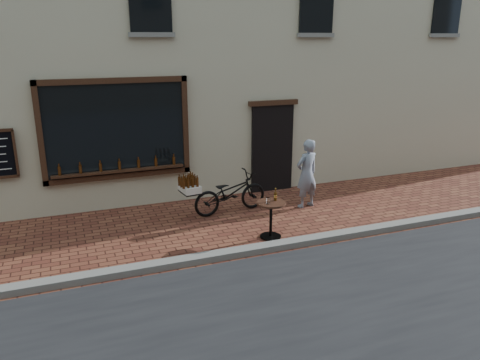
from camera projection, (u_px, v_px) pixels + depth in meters
name	position (u px, v px, depth m)	size (l,w,h in m)	color
ground	(255.00, 258.00, 8.41)	(90.00, 90.00, 0.00)	#53251B
kerb	(251.00, 250.00, 8.57)	(90.00, 0.25, 0.12)	slate
cargo_bicycle	(229.00, 193.00, 10.45)	(2.11, 0.83, 0.99)	black
bistro_table	(271.00, 212.00, 9.12)	(0.57, 0.57, 0.98)	black
pedestrian	(307.00, 174.00, 10.72)	(0.58, 0.38, 1.60)	gray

